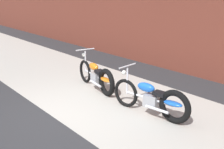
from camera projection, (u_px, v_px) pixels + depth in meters
name	position (u px, v px, depth m)	size (l,w,h in m)	color
ground_plane	(53.00, 117.00, 6.15)	(80.00, 80.00, 0.00)	#2D2D30
sidewalk_slab	(113.00, 98.00, 7.22)	(36.00, 3.50, 0.01)	#B2ADA3
motorcycle_orange	(98.00, 76.00, 7.67)	(1.99, 0.66, 1.03)	black
motorcycle_blue	(155.00, 99.00, 6.06)	(2.00, 0.58, 1.03)	black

